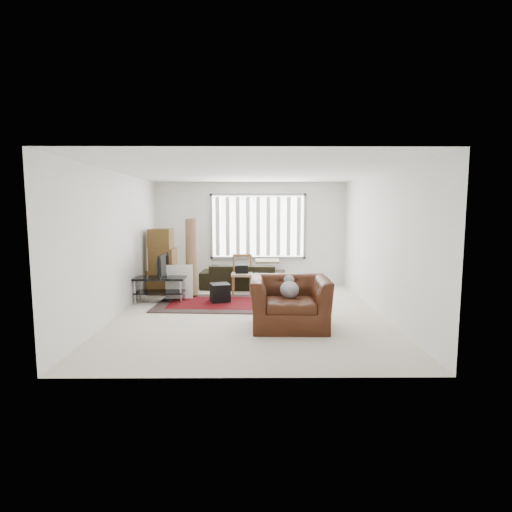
# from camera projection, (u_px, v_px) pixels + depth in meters

# --- Properties ---
(room) EXTENTS (6.00, 6.02, 2.71)m
(room) POSITION_uv_depth(u_px,v_px,m) (251.00, 221.00, 8.04)
(room) COLOR beige
(room) RESTS_ON ground
(persian_rug) EXTENTS (2.62, 1.83, 0.02)m
(persian_rug) POSITION_uv_depth(u_px,v_px,m) (217.00, 303.00, 8.49)
(persian_rug) COLOR black
(persian_rug) RESTS_ON ground
(tv_stand) EXTENTS (1.08, 0.49, 0.54)m
(tv_stand) POSITION_uv_depth(u_px,v_px,m) (160.00, 284.00, 8.63)
(tv_stand) COLOR black
(tv_stand) RESTS_ON ground
(tv) EXTENTS (0.11, 0.88, 0.50)m
(tv) POSITION_uv_depth(u_px,v_px,m) (159.00, 266.00, 8.58)
(tv) COLOR black
(tv) RESTS_ON tv_stand
(subwoofer) EXTENTS (0.48, 0.48, 0.39)m
(subwoofer) POSITION_uv_depth(u_px,v_px,m) (220.00, 293.00, 8.60)
(subwoofer) COLOR black
(subwoofer) RESTS_ON persian_rug
(moving_boxes) EXTENTS (0.66, 0.61, 1.54)m
(moving_boxes) POSITION_uv_depth(u_px,v_px,m) (162.00, 264.00, 9.47)
(moving_boxes) COLOR brown
(moving_boxes) RESTS_ON ground
(white_flatpack) EXTENTS (0.62, 0.26, 0.77)m
(white_flatpack) POSITION_uv_depth(u_px,v_px,m) (179.00, 282.00, 8.93)
(white_flatpack) COLOR silver
(white_flatpack) RESTS_ON ground
(rolled_rug) EXTENTS (0.35, 0.72, 1.79)m
(rolled_rug) POSITION_uv_depth(u_px,v_px,m) (191.00, 257.00, 9.25)
(rolled_rug) COLOR brown
(rolled_rug) RESTS_ON ground
(sofa) EXTENTS (2.18, 1.06, 0.82)m
(sofa) POSITION_uv_depth(u_px,v_px,m) (243.00, 272.00, 10.13)
(sofa) COLOR black
(sofa) RESTS_ON ground
(side_chair) EXTENTS (0.50, 0.50, 0.92)m
(side_chair) POSITION_uv_depth(u_px,v_px,m) (242.00, 272.00, 9.52)
(side_chair) COLOR #988164
(side_chair) RESTS_ON ground
(armchair) EXTENTS (1.34, 1.17, 0.97)m
(armchair) POSITION_uv_depth(u_px,v_px,m) (290.00, 299.00, 6.78)
(armchair) COLOR #3A190B
(armchair) RESTS_ON ground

